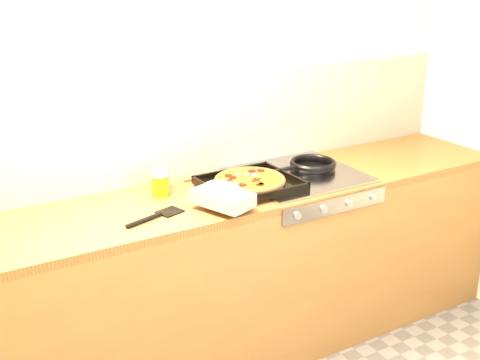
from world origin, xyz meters
TOP-DOWN VIEW (x-y plane):
  - room_shell at (0.00, 1.39)m, footprint 3.20×3.20m
  - counter_run at (0.00, 1.10)m, footprint 3.20×0.62m
  - stovetop at (0.45, 1.10)m, footprint 0.60×0.56m
  - pizza_on_tray at (0.08, 1.02)m, footprint 0.57×0.50m
  - frying_pan at (0.55, 1.12)m, footprint 0.40×0.24m
  - tomato_can at (-0.21, 1.27)m, footprint 0.10×0.10m
  - juice_glass at (-0.26, 1.20)m, footprint 0.09×0.09m
  - wooden_spoon at (0.09, 1.31)m, footprint 0.30×0.05m
  - black_spatula at (-0.38, 0.97)m, footprint 0.28×0.13m

SIDE VIEW (x-z plane):
  - counter_run at x=0.00m, z-range 0.00..0.90m
  - stovetop at x=0.45m, z-range 0.90..0.92m
  - black_spatula at x=-0.38m, z-range 0.90..0.92m
  - wooden_spoon at x=0.09m, z-range 0.90..0.92m
  - frying_pan at x=0.55m, z-range 0.92..0.96m
  - pizza_on_tray at x=0.08m, z-range 0.91..0.98m
  - tomato_can at x=-0.21m, z-range 0.90..1.01m
  - juice_glass at x=-0.26m, z-range 0.90..1.03m
  - room_shell at x=0.00m, z-range -0.45..2.75m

